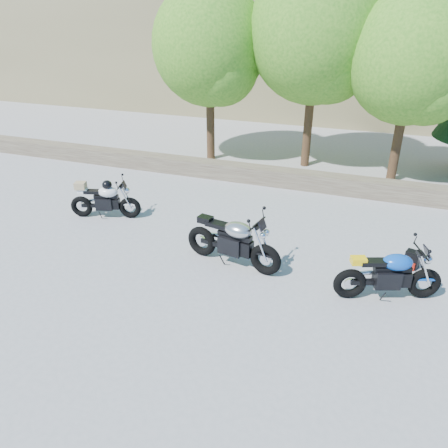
{
  "coord_description": "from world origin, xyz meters",
  "views": [
    {
      "loc": [
        2.98,
        -6.83,
        4.92
      ],
      "look_at": [
        0.2,
        1.0,
        0.75
      ],
      "focal_mm": 35.0,
      "sensor_mm": 36.0,
      "label": 1
    }
  ],
  "objects": [
    {
      "name": "tree_decid_left",
      "position": [
        -2.39,
        7.14,
        3.63
      ],
      "size": [
        3.67,
        3.67,
        5.62
      ],
      "color": "#382314",
      "rests_on": "ground"
    },
    {
      "name": "backpack",
      "position": [
        4.07,
        1.82,
        0.18
      ],
      "size": [
        0.33,
        0.31,
        0.38
      ],
      "rotation": [
        0.0,
        0.0,
        -0.35
      ],
      "color": "black",
      "rests_on": "ground"
    },
    {
      "name": "stone_wall",
      "position": [
        0.0,
        5.5,
        0.25
      ],
      "size": [
        22.0,
        0.55,
        0.5
      ],
      "primitive_type": "cube",
      "color": "brown",
      "rests_on": "ground"
    },
    {
      "name": "tree_decid_right",
      "position": [
        3.71,
        6.94,
        3.5
      ],
      "size": [
        3.54,
        3.54,
        5.41
      ],
      "color": "#382314",
      "rests_on": "ground"
    },
    {
      "name": "ground",
      "position": [
        0.0,
        0.0,
        0.0
      ],
      "size": [
        90.0,
        90.0,
        0.0
      ],
      "primitive_type": "plane",
      "color": "gray",
      "rests_on": "ground"
    },
    {
      "name": "silver_bike",
      "position": [
        0.51,
        0.68,
        0.54
      ],
      "size": [
        2.2,
        0.74,
        1.11
      ],
      "rotation": [
        0.0,
        0.0,
        -0.19
      ],
      "color": "black",
      "rests_on": "ground"
    },
    {
      "name": "blue_bike",
      "position": [
        3.59,
        0.53,
        0.49
      ],
      "size": [
        1.93,
        0.88,
        1.01
      ],
      "rotation": [
        0.0,
        0.0,
        0.35
      ],
      "color": "black",
      "rests_on": "ground"
    },
    {
      "name": "white_bike",
      "position": [
        -3.31,
        1.78,
        0.5
      ],
      "size": [
        1.79,
        0.73,
        1.01
      ],
      "rotation": [
        0.0,
        0.0,
        0.28
      ],
      "color": "black",
      "rests_on": "ground"
    },
    {
      "name": "tree_decid_mid",
      "position": [
        0.91,
        7.54,
        4.04
      ],
      "size": [
        4.08,
        4.08,
        6.24
      ],
      "color": "#382314",
      "rests_on": "ground"
    }
  ]
}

